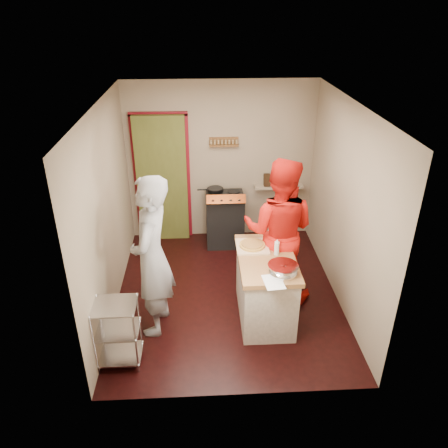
% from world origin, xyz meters
% --- Properties ---
extents(floor, '(3.50, 3.50, 0.00)m').
position_xyz_m(floor, '(0.00, 0.00, 0.00)').
color(floor, black).
rests_on(floor, ground).
extents(back_wall, '(3.00, 0.44, 2.60)m').
position_xyz_m(back_wall, '(-0.64, 1.78, 1.13)').
color(back_wall, gray).
rests_on(back_wall, ground).
extents(left_wall, '(0.04, 3.50, 2.60)m').
position_xyz_m(left_wall, '(-1.50, 0.00, 1.30)').
color(left_wall, gray).
rests_on(left_wall, ground).
extents(right_wall, '(0.04, 3.50, 2.60)m').
position_xyz_m(right_wall, '(1.50, 0.00, 1.30)').
color(right_wall, gray).
rests_on(right_wall, ground).
extents(ceiling, '(3.00, 3.50, 0.02)m').
position_xyz_m(ceiling, '(0.00, 0.00, 2.61)').
color(ceiling, white).
rests_on(ceiling, back_wall).
extents(stove, '(0.60, 0.63, 1.00)m').
position_xyz_m(stove, '(0.05, 1.42, 0.45)').
color(stove, black).
rests_on(stove, ground).
extents(wire_shelving, '(0.48, 0.40, 0.80)m').
position_xyz_m(wire_shelving, '(-1.28, -1.20, 0.44)').
color(wire_shelving, silver).
rests_on(wire_shelving, ground).
extents(island, '(0.69, 1.26, 1.19)m').
position_xyz_m(island, '(0.45, -0.48, 0.47)').
color(island, beige).
rests_on(island, ground).
extents(person_stripe, '(0.58, 0.79, 2.00)m').
position_xyz_m(person_stripe, '(-0.91, -0.61, 1.00)').
color(person_stripe, '#AAA9AE').
rests_on(person_stripe, ground).
extents(person_red, '(1.15, 1.02, 1.97)m').
position_xyz_m(person_red, '(0.66, -0.03, 0.98)').
color(person_red, red).
rests_on(person_red, ground).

